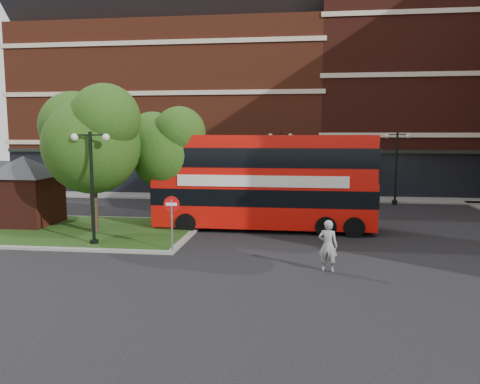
# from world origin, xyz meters

# --- Properties ---
(ground) EXTENTS (120.00, 120.00, 0.00)m
(ground) POSITION_xyz_m (0.00, 0.00, 0.00)
(ground) COLOR black
(ground) RESTS_ON ground
(pavement_far) EXTENTS (44.00, 3.00, 0.12)m
(pavement_far) POSITION_xyz_m (0.00, 16.50, 0.06)
(pavement_far) COLOR slate
(pavement_far) RESTS_ON ground
(terrace_far_left) EXTENTS (26.00, 12.00, 14.00)m
(terrace_far_left) POSITION_xyz_m (-8.00, 24.00, 7.00)
(terrace_far_left) COLOR maroon
(terrace_far_left) RESTS_ON ground
(terrace_far_right) EXTENTS (18.00, 12.00, 16.00)m
(terrace_far_right) POSITION_xyz_m (14.00, 24.00, 8.00)
(terrace_far_right) COLOR #471911
(terrace_far_right) RESTS_ON ground
(traffic_island) EXTENTS (12.60, 7.60, 0.15)m
(traffic_island) POSITION_xyz_m (-8.00, 3.00, 0.07)
(traffic_island) COLOR gray
(traffic_island) RESTS_ON ground
(kiosk) EXTENTS (6.51, 6.51, 3.60)m
(kiosk) POSITION_xyz_m (-11.00, 4.00, 2.32)
(kiosk) COLOR #471911
(kiosk) RESTS_ON traffic_island
(tree_island_west) EXTENTS (5.40, 4.71, 7.21)m
(tree_island_west) POSITION_xyz_m (-6.60, 2.58, 4.79)
(tree_island_west) COLOR #2D2116
(tree_island_west) RESTS_ON ground
(tree_island_east) EXTENTS (4.46, 3.90, 6.29)m
(tree_island_east) POSITION_xyz_m (-3.58, 5.06, 4.24)
(tree_island_east) COLOR #2D2116
(tree_island_east) RESTS_ON ground
(lamp_island) EXTENTS (1.72, 0.36, 5.00)m
(lamp_island) POSITION_xyz_m (-5.50, 0.20, 2.83)
(lamp_island) COLOR black
(lamp_island) RESTS_ON ground
(lamp_far_left) EXTENTS (1.72, 0.36, 5.00)m
(lamp_far_left) POSITION_xyz_m (2.00, 14.50, 2.83)
(lamp_far_left) COLOR black
(lamp_far_left) RESTS_ON ground
(lamp_far_right) EXTENTS (1.72, 0.36, 5.00)m
(lamp_far_right) POSITION_xyz_m (10.00, 14.50, 2.83)
(lamp_far_right) COLOR black
(lamp_far_right) RESTS_ON ground
(bus) EXTENTS (11.12, 2.62, 4.24)m
(bus) POSITION_xyz_m (1.55, 4.83, 2.78)
(bus) COLOR red
(bus) RESTS_ON ground
(woman) EXTENTS (0.77, 0.60, 1.87)m
(woman) POSITION_xyz_m (4.41, -2.26, 0.93)
(woman) COLOR gray
(woman) RESTS_ON ground
(car_silver) EXTENTS (3.80, 1.54, 1.29)m
(car_silver) POSITION_xyz_m (-4.52, 16.00, 0.65)
(car_silver) COLOR silver
(car_silver) RESTS_ON ground
(car_white) EXTENTS (3.87, 1.39, 1.27)m
(car_white) POSITION_xyz_m (4.56, 14.50, 0.64)
(car_white) COLOR white
(car_white) RESTS_ON ground
(no_entry_sign) EXTENTS (0.66, 0.08, 2.38)m
(no_entry_sign) POSITION_xyz_m (-1.80, -0.50, 1.70)
(no_entry_sign) COLOR slate
(no_entry_sign) RESTS_ON ground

